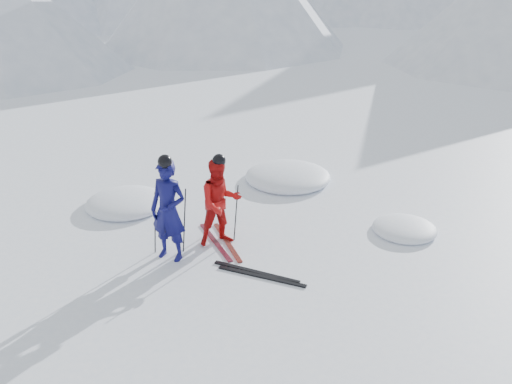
{
  "coord_description": "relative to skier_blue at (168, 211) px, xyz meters",
  "views": [
    {
      "loc": [
        -1.6,
        -9.21,
        5.33
      ],
      "look_at": [
        -1.67,
        0.5,
        1.1
      ],
      "focal_mm": 38.0,
      "sensor_mm": 36.0,
      "label": 1
    }
  ],
  "objects": [
    {
      "name": "pole_red_left",
      "position": [
        0.62,
        0.84,
        -0.4
      ],
      "size": [
        0.12,
        0.09,
        1.19
      ],
      "primitive_type": "cylinder",
      "rotation": [
        0.06,
        0.08,
        0.0
      ],
      "color": "black",
      "rests_on": "ground"
    },
    {
      "name": "pole_blue_left",
      "position": [
        -0.3,
        0.15,
        -0.33
      ],
      "size": [
        0.13,
        0.09,
        1.32
      ],
      "primitive_type": "cylinder",
      "rotation": [
        0.05,
        0.08,
        0.0
      ],
      "color": "black",
      "rests_on": "ground"
    },
    {
      "name": "ski_loose_b",
      "position": [
        1.74,
        -0.7,
        -0.98
      ],
      "size": [
        1.61,
        0.73,
        0.03
      ],
      "primitive_type": "cube",
      "rotation": [
        0.0,
        0.0,
        1.18
      ],
      "color": "black",
      "rests_on": "ground"
    },
    {
      "name": "ski_worn_left",
      "position": [
        0.8,
        0.59,
        -0.98
      ],
      "size": [
        0.78,
        1.59,
        0.03
      ],
      "primitive_type": "cube",
      "rotation": [
        0.0,
        0.0,
        0.42
      ],
      "color": "black",
      "rests_on": "ground"
    },
    {
      "name": "ski_worn_right",
      "position": [
        1.04,
        0.59,
        -0.98
      ],
      "size": [
        0.67,
        1.63,
        0.03
      ],
      "primitive_type": "cube",
      "rotation": [
        0.0,
        0.0,
        0.35
      ],
      "color": "black",
      "rests_on": "ground"
    },
    {
      "name": "pole_red_right",
      "position": [
        1.22,
        0.74,
        -0.4
      ],
      "size": [
        0.12,
        0.08,
        1.19
      ],
      "primitive_type": "cylinder",
      "rotation": [
        -0.05,
        0.08,
        0.0
      ],
      "color": "black",
      "rests_on": "ground"
    },
    {
      "name": "ground",
      "position": [
        3.3,
        0.14,
        -0.99
      ],
      "size": [
        160.0,
        160.0,
        0.0
      ],
      "primitive_type": "plane",
      "color": "white",
      "rests_on": "ground"
    },
    {
      "name": "ski_loose_a",
      "position": [
        1.64,
        -0.55,
        -0.98
      ],
      "size": [
        1.59,
        0.78,
        0.03
      ],
      "primitive_type": "cube",
      "rotation": [
        0.0,
        0.0,
        1.15
      ],
      "color": "black",
      "rests_on": "ground"
    },
    {
      "name": "snow_lumps",
      "position": [
        1.47,
        3.06,
        -0.99
      ],
      "size": [
        7.76,
        4.61,
        0.49
      ],
      "color": "white",
      "rests_on": "ground"
    },
    {
      "name": "pole_blue_right",
      "position": [
        0.25,
        0.25,
        -0.33
      ],
      "size": [
        0.13,
        0.08,
        1.32
      ],
      "primitive_type": "cylinder",
      "rotation": [
        -0.04,
        0.08,
        0.0
      ],
      "color": "black",
      "rests_on": "ground"
    },
    {
      "name": "skier_blue",
      "position": [
        0.0,
        0.0,
        0.0
      ],
      "size": [
        0.85,
        0.72,
        1.99
      ],
      "primitive_type": "imported",
      "rotation": [
        0.0,
        0.0,
        -0.39
      ],
      "color": "#0C0C4C",
      "rests_on": "ground"
    },
    {
      "name": "skier_red",
      "position": [
        0.92,
        0.59,
        -0.1
      ],
      "size": [
        1.06,
        0.96,
        1.79
      ],
      "primitive_type": "imported",
      "rotation": [
        0.0,
        0.0,
        0.39
      ],
      "color": "#B40F0E",
      "rests_on": "ground"
    }
  ]
}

